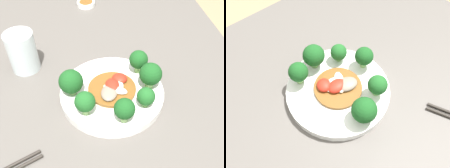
# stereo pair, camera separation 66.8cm
# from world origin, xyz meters

# --- Properties ---
(table) EXTENTS (1.04, 0.80, 0.77)m
(table) POSITION_xyz_m (0.00, 0.00, 0.38)
(table) COLOR #5B5651
(table) RESTS_ON ground_plane
(plate) EXTENTS (0.25, 0.25, 0.02)m
(plate) POSITION_xyz_m (-0.04, -0.02, 0.78)
(plate) COLOR white
(plate) RESTS_ON table
(broccoli_northwest) EXTENTS (0.04, 0.04, 0.06)m
(broccoli_northwest) POSITION_xyz_m (-0.10, 0.04, 0.82)
(broccoli_northwest) COLOR #89B76B
(broccoli_northwest) RESTS_ON plate
(broccoli_southwest) EXTENTS (0.04, 0.04, 0.05)m
(broccoli_southwest) POSITION_xyz_m (-0.10, -0.09, 0.82)
(broccoli_southwest) COLOR #70A356
(broccoli_southwest) RESTS_ON plate
(broccoli_south) EXTENTS (0.05, 0.05, 0.07)m
(broccoli_south) POSITION_xyz_m (-0.04, -0.11, 0.83)
(broccoli_south) COLOR #70A356
(broccoli_south) RESTS_ON plate
(broccoli_southeast) EXTENTS (0.05, 0.05, 0.06)m
(broccoli_southeast) POSITION_xyz_m (0.02, -0.09, 0.83)
(broccoli_southeast) COLOR #7AAD5B
(broccoli_southeast) RESTS_ON plate
(broccoli_west) EXTENTS (0.04, 0.04, 0.06)m
(broccoli_west) POSITION_xyz_m (-0.13, -0.03, 0.82)
(broccoli_west) COLOR #89B76B
(broccoli_west) RESTS_ON plate
(broccoli_north) EXTENTS (0.06, 0.06, 0.06)m
(broccoli_north) POSITION_xyz_m (-0.04, 0.07, 0.82)
(broccoli_north) COLOR #70A356
(broccoli_north) RESTS_ON plate
(stirfry_center) EXTENTS (0.11, 0.11, 0.02)m
(stirfry_center) POSITION_xyz_m (-0.04, -0.02, 0.80)
(stirfry_center) COLOR brown
(stirfry_center) RESTS_ON plate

